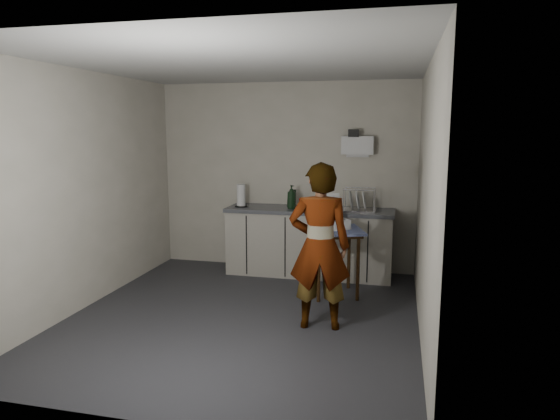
% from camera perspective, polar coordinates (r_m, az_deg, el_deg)
% --- Properties ---
extents(ground, '(4.00, 4.00, 0.00)m').
position_cam_1_polar(ground, '(5.42, -4.18, -12.04)').
color(ground, '#27272C').
rests_on(ground, ground).
extents(wall_back, '(3.60, 0.02, 2.60)m').
position_cam_1_polar(wall_back, '(7.00, 0.62, 3.81)').
color(wall_back, beige).
rests_on(wall_back, ground).
extents(wall_right, '(0.02, 4.00, 2.60)m').
position_cam_1_polar(wall_right, '(4.86, 16.18, 0.99)').
color(wall_right, beige).
rests_on(wall_right, ground).
extents(wall_left, '(0.02, 4.00, 2.60)m').
position_cam_1_polar(wall_left, '(5.89, -21.20, 2.13)').
color(wall_left, beige).
rests_on(wall_left, ground).
extents(ceiling, '(3.60, 4.00, 0.01)m').
position_cam_1_polar(ceiling, '(5.09, -4.54, 16.32)').
color(ceiling, silver).
rests_on(ceiling, wall_back).
extents(kitchen_counter, '(2.24, 0.62, 0.91)m').
position_cam_1_polar(kitchen_counter, '(6.79, 3.36, -3.86)').
color(kitchen_counter, black).
rests_on(kitchen_counter, ground).
extents(wall_shelf, '(0.42, 0.18, 0.37)m').
position_cam_1_polar(wall_shelf, '(6.75, 8.85, 7.30)').
color(wall_shelf, white).
rests_on(wall_shelf, ground).
extents(side_table, '(0.79, 0.79, 0.80)m').
position_cam_1_polar(side_table, '(5.92, 6.29, -3.16)').
color(side_table, '#34220B').
rests_on(side_table, ground).
extents(standing_man, '(0.65, 0.47, 1.66)m').
position_cam_1_polar(standing_man, '(4.92, 4.53, -4.17)').
color(standing_man, '#B2A593').
rests_on(standing_man, ground).
extents(soap_bottle, '(0.17, 0.17, 0.32)m').
position_cam_1_polar(soap_bottle, '(6.65, 1.31, 1.51)').
color(soap_bottle, black).
rests_on(soap_bottle, kitchen_counter).
extents(soda_can, '(0.07, 0.07, 0.13)m').
position_cam_1_polar(soda_can, '(6.71, 2.47, 0.77)').
color(soda_can, red).
rests_on(soda_can, kitchen_counter).
extents(dark_bottle, '(0.07, 0.07, 0.24)m').
position_cam_1_polar(dark_bottle, '(6.80, 1.55, 1.36)').
color(dark_bottle, black).
rests_on(dark_bottle, kitchen_counter).
extents(paper_towel, '(0.17, 0.17, 0.31)m').
position_cam_1_polar(paper_towel, '(6.83, -4.47, 1.59)').
color(paper_towel, black).
rests_on(paper_towel, kitchen_counter).
extents(dish_rack, '(0.43, 0.32, 0.30)m').
position_cam_1_polar(dish_rack, '(6.57, 8.96, 0.50)').
color(dish_rack, silver).
rests_on(dish_rack, kitchen_counter).
extents(bakery_box, '(0.40, 0.41, 0.40)m').
position_cam_1_polar(bakery_box, '(5.93, 6.15, -1.24)').
color(bakery_box, white).
rests_on(bakery_box, side_table).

